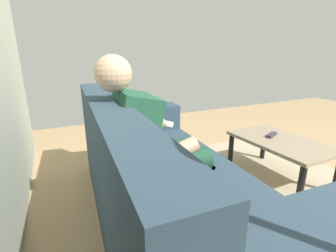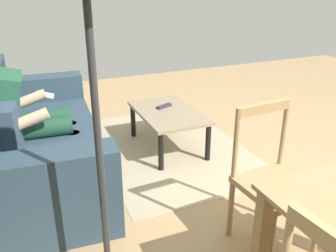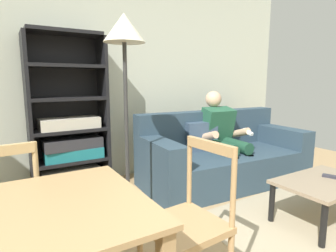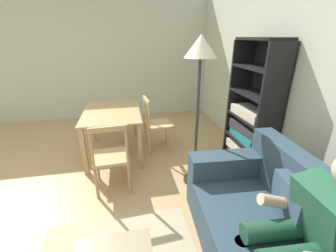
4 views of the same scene
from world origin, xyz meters
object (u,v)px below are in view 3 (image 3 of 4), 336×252
(dining_chair_facing_couch, at_px, (188,223))
(floor_lamp, at_px, (125,48))
(dining_chair_near_wall, at_px, (1,212))
(bookshelf, at_px, (70,133))
(tv_remote, at_px, (333,177))
(coffee_table, at_px, (324,186))
(person_lounging, at_px, (223,136))
(couch, at_px, (222,157))

(dining_chair_facing_couch, height_order, floor_lamp, floor_lamp)
(dining_chair_facing_couch, bearing_deg, dining_chair_near_wall, 143.44)
(dining_chair_facing_couch, distance_m, floor_lamp, 1.52)
(dining_chair_facing_couch, bearing_deg, bookshelf, 97.03)
(tv_remote, distance_m, bookshelf, 2.71)
(tv_remote, bearing_deg, coffee_table, 154.17)
(person_lounging, relative_size, bookshelf, 0.63)
(dining_chair_near_wall, bearing_deg, couch, 14.58)
(floor_lamp, bearing_deg, dining_chair_near_wall, -160.60)
(couch, height_order, bookshelf, bookshelf)
(dining_chair_near_wall, distance_m, floor_lamp, 1.52)
(bookshelf, bearing_deg, tv_remote, -45.52)
(coffee_table, bearing_deg, couch, 93.26)
(coffee_table, xyz_separation_m, bookshelf, (-1.77, 1.91, 0.35))
(couch, xyz_separation_m, dining_chair_facing_couch, (-1.45, -1.32, 0.12))
(tv_remote, height_order, floor_lamp, floor_lamp)
(couch, bearing_deg, bookshelf, 158.83)
(coffee_table, bearing_deg, dining_chair_facing_couch, -177.74)
(floor_lamp, bearing_deg, person_lounging, 11.97)
(dining_chair_facing_couch, bearing_deg, person_lounging, 42.20)
(person_lounging, height_order, bookshelf, bookshelf)
(bookshelf, height_order, floor_lamp, floor_lamp)
(coffee_table, distance_m, floor_lamp, 2.14)
(person_lounging, distance_m, dining_chair_near_wall, 2.52)
(coffee_table, bearing_deg, tv_remote, -4.02)
(couch, xyz_separation_m, dining_chair_near_wall, (-2.39, -0.62, 0.14))
(bookshelf, bearing_deg, person_lounging, -19.82)
(person_lounging, relative_size, floor_lamp, 0.62)
(person_lounging, xyz_separation_m, tv_remote, (0.16, -1.30, -0.18))
(tv_remote, bearing_deg, couch, 76.82)
(person_lounging, xyz_separation_m, floor_lamp, (-1.43, -0.30, 0.96))
(bookshelf, bearing_deg, couch, -21.17)
(person_lounging, xyz_separation_m, bookshelf, (-1.73, 0.62, 0.10))
(bookshelf, height_order, dining_chair_facing_couch, bookshelf)
(couch, bearing_deg, dining_chair_near_wall, -165.42)
(coffee_table, height_order, floor_lamp, floor_lamp)
(bookshelf, bearing_deg, coffee_table, -47.28)
(coffee_table, xyz_separation_m, dining_chair_facing_couch, (-1.52, -0.06, 0.11))
(tv_remote, xyz_separation_m, floor_lamp, (-1.58, 0.99, 1.14))
(person_lounging, bearing_deg, tv_remote, -83.15)
(couch, distance_m, dining_chair_near_wall, 2.47)
(coffee_table, height_order, tv_remote, tv_remote)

